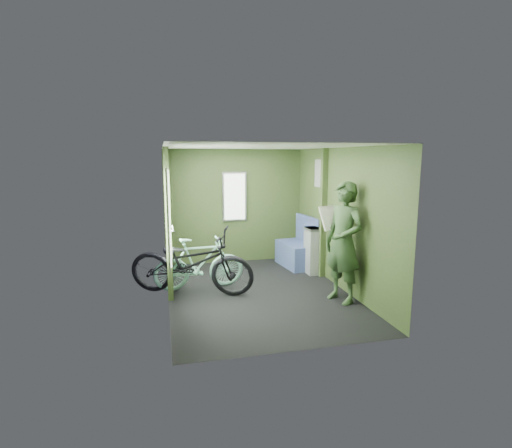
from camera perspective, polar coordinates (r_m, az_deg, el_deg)
The scene contains 6 objects.
room at distance 6.20m, azimuth -0.20°, elevation 2.95°, with size 4.00×4.02×2.31m.
bicycle_black at distance 6.49m, azimuth -9.16°, elevation -9.91°, with size 0.69×1.99×1.04m, color black.
bicycle_mint at distance 6.71m, azimuth -8.00°, elevation -9.22°, with size 0.42×1.47×0.89m, color #91E0C2.
passenger at distance 6.04m, azimuth 12.39°, elevation -2.59°, with size 0.65×0.80×1.80m.
waste_box at distance 7.48m, azimuth 8.19°, elevation -3.80°, with size 0.25×0.36×0.86m, color gray.
bench_seat at distance 7.97m, azimuth 5.97°, elevation -3.93°, with size 0.63×1.00×1.00m.
Camera 1 is at (-1.45, -5.96, 2.16)m, focal length 28.00 mm.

